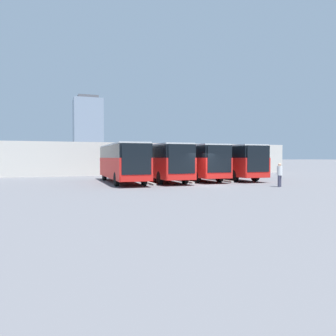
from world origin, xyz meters
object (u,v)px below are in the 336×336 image
bus_1 (193,161)px  bus_3 (122,161)px  bus_0 (227,161)px  bus_2 (160,161)px  pedestrian (280,174)px

bus_1 → bus_3: 7.25m
bus_0 → bus_1: (3.59, -0.17, 0.00)m
bus_2 → pedestrian: size_ratio=6.17×
bus_3 → bus_2: bearing=-174.0°
bus_2 → bus_3: 3.60m
bus_1 → bus_2: same height
bus_3 → bus_0: bearing=-174.7°
bus_0 → bus_2: bearing=5.0°
bus_2 → pedestrian: 10.62m
pedestrian → bus_1: bearing=74.7°
bus_1 → pedestrian: bearing=109.0°
pedestrian → bus_2: bearing=94.8°
bus_0 → pedestrian: bearing=86.7°
bus_1 → bus_2: size_ratio=1.00×
bus_0 → bus_1: size_ratio=1.00×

